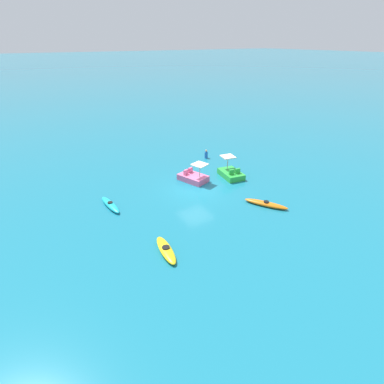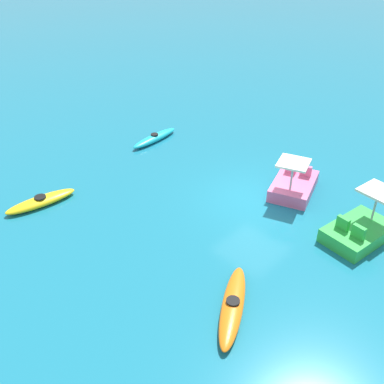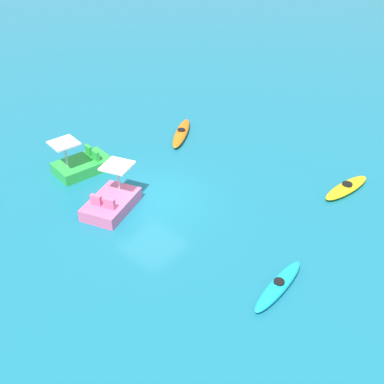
% 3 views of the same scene
% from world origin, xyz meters
% --- Properties ---
extents(ground_plane, '(600.00, 600.00, 0.00)m').
position_xyz_m(ground_plane, '(0.00, 0.00, 0.00)').
color(ground_plane, '#19728C').
extents(kayak_orange, '(2.15, 3.01, 0.37)m').
position_xyz_m(kayak_orange, '(-2.86, 4.98, 0.16)').
color(kayak_orange, orange).
rests_on(kayak_orange, ground_plane).
extents(kayak_cyan, '(0.76, 2.90, 0.37)m').
position_xyz_m(kayak_cyan, '(6.73, -0.83, 0.16)').
color(kayak_cyan, '#19B7C6').
rests_on(kayak_cyan, ground_plane).
extents(kayak_yellow, '(1.08, 2.78, 0.37)m').
position_xyz_m(kayak_yellow, '(5.73, 5.92, 0.16)').
color(kayak_yellow, yellow).
rests_on(kayak_yellow, ground_plane).
extents(pedal_boat_green, '(1.86, 2.62, 1.68)m').
position_xyz_m(pedal_boat_green, '(-3.93, -0.44, 0.34)').
color(pedal_boat_green, green).
rests_on(pedal_boat_green, ground_plane).
extents(pedal_boat_pink, '(2.19, 2.75, 1.68)m').
position_xyz_m(pedal_boat_pink, '(-0.71, -1.49, 0.34)').
color(pedal_boat_pink, pink).
rests_on(pedal_boat_pink, ground_plane).
extents(person_near_shore, '(0.36, 0.36, 0.88)m').
position_xyz_m(person_near_shore, '(-4.72, -5.45, 0.39)').
color(person_near_shore, blue).
rests_on(person_near_shore, ground_plane).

